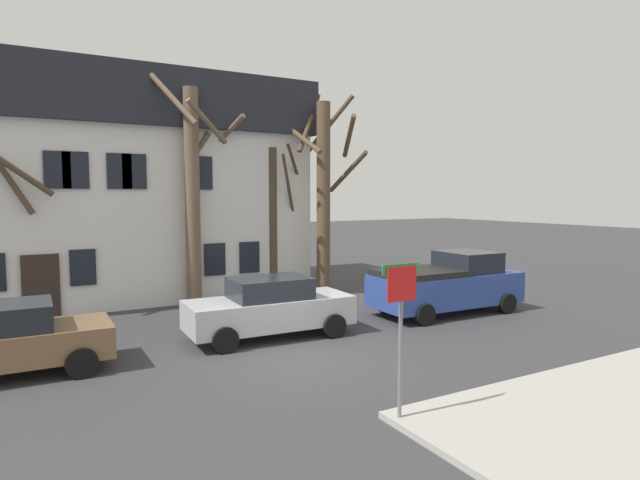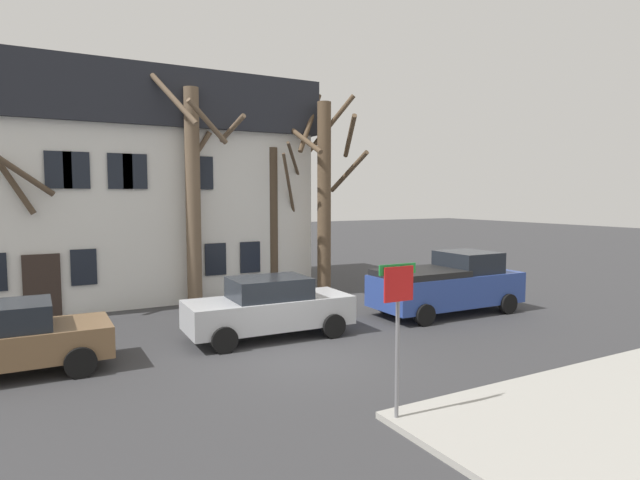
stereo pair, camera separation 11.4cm
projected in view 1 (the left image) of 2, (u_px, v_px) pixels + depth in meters
The scene contains 10 objects.
ground_plane at pixel (299, 359), 12.77m from camera, with size 120.00×120.00×0.00m, color #38383A.
building_main at pixel (125, 187), 21.13m from camera, with size 13.78×7.40×8.50m.
tree_bare_near at pixel (17, 227), 16.67m from camera, with size 3.38×2.97×5.85m.
tree_bare_mid at pixel (194, 189), 18.62m from camera, with size 3.10×3.06×8.14m.
tree_bare_far at pixel (274, 214), 20.79m from camera, with size 2.20×2.98×6.00m.
tree_bare_end at pixel (324, 189), 20.78m from camera, with size 2.61×2.87×8.09m.
car_brown_sedan at pixel (0, 341), 11.43m from camera, with size 4.54×2.08×1.61m.
car_silver_sedan at pixel (270, 307), 14.67m from camera, with size 4.67×2.10×1.70m.
pickup_truck_blue at pixel (447, 284), 17.75m from camera, with size 5.25×2.38×2.05m.
street_sign_pole at pixel (401, 313), 8.98m from camera, with size 0.76×0.07×2.81m.
Camera 1 is at (-5.65, -11.15, 3.96)m, focal length 29.46 mm.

